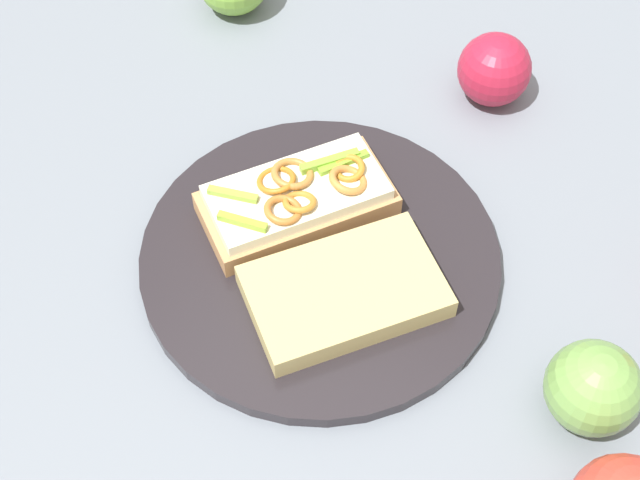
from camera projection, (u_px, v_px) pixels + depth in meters
The scene contains 6 objects.
ground_plane at pixel (320, 262), 0.82m from camera, with size 2.00×2.00×0.00m, color slate.
plate at pixel (320, 258), 0.82m from camera, with size 0.31×0.31×0.01m, color black.
sandwich at pixel (298, 199), 0.82m from camera, with size 0.18×0.16×0.05m.
bread_slice_side at pixel (345, 291), 0.78m from camera, with size 0.16×0.10×0.02m, color tan.
apple_0 at pixel (494, 69), 0.91m from camera, with size 0.07×0.07×0.07m, color #A91D36.
apple_1 at pixel (593, 388), 0.71m from camera, with size 0.07×0.07×0.07m, color #6D9C49.
Camera 1 is at (-0.40, -0.24, 0.68)m, focal length 52.66 mm.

